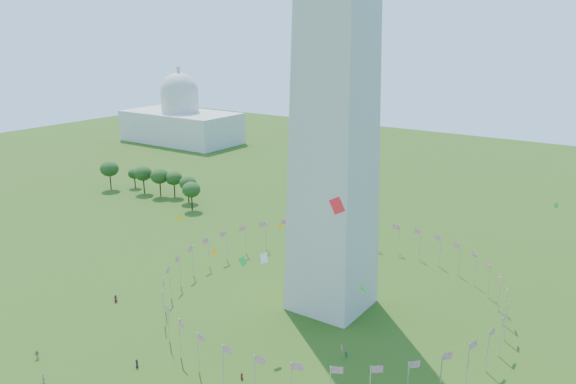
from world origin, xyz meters
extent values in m
cylinder|color=silver|center=(40.00, 50.00, 4.50)|extent=(0.24, 0.24, 9.00)
cylinder|color=silver|center=(39.39, 56.95, 4.50)|extent=(0.24, 0.24, 9.00)
cylinder|color=silver|center=(37.59, 63.68, 4.50)|extent=(0.24, 0.24, 9.00)
cylinder|color=silver|center=(34.64, 70.00, 4.50)|extent=(0.24, 0.24, 9.00)
cylinder|color=silver|center=(30.64, 75.71, 4.50)|extent=(0.24, 0.24, 9.00)
cylinder|color=silver|center=(25.71, 80.64, 4.50)|extent=(0.24, 0.24, 9.00)
cylinder|color=silver|center=(20.00, 84.64, 4.50)|extent=(0.24, 0.24, 9.00)
cylinder|color=silver|center=(13.68, 87.59, 4.50)|extent=(0.24, 0.24, 9.00)
cylinder|color=silver|center=(6.95, 89.39, 4.50)|extent=(0.24, 0.24, 9.00)
cylinder|color=silver|center=(0.00, 90.00, 4.50)|extent=(0.24, 0.24, 9.00)
cylinder|color=silver|center=(-6.95, 89.39, 4.50)|extent=(0.24, 0.24, 9.00)
cylinder|color=silver|center=(-13.68, 87.59, 4.50)|extent=(0.24, 0.24, 9.00)
cylinder|color=silver|center=(-20.00, 84.64, 4.50)|extent=(0.24, 0.24, 9.00)
cylinder|color=silver|center=(-25.71, 80.64, 4.50)|extent=(0.24, 0.24, 9.00)
cylinder|color=silver|center=(-30.64, 75.71, 4.50)|extent=(0.24, 0.24, 9.00)
cylinder|color=silver|center=(-34.64, 70.00, 4.50)|extent=(0.24, 0.24, 9.00)
cylinder|color=silver|center=(-37.59, 63.68, 4.50)|extent=(0.24, 0.24, 9.00)
cylinder|color=silver|center=(-39.39, 56.95, 4.50)|extent=(0.24, 0.24, 9.00)
cylinder|color=silver|center=(-40.00, 50.00, 4.50)|extent=(0.24, 0.24, 9.00)
cylinder|color=silver|center=(-39.39, 43.05, 4.50)|extent=(0.24, 0.24, 9.00)
cylinder|color=silver|center=(-37.59, 36.32, 4.50)|extent=(0.24, 0.24, 9.00)
cylinder|color=silver|center=(-34.64, 30.00, 4.50)|extent=(0.24, 0.24, 9.00)
cylinder|color=silver|center=(-30.64, 24.29, 4.50)|extent=(0.24, 0.24, 9.00)
cylinder|color=silver|center=(-25.71, 19.36, 4.50)|extent=(0.24, 0.24, 9.00)
cylinder|color=silver|center=(-20.00, 15.36, 4.50)|extent=(0.24, 0.24, 9.00)
cylinder|color=silver|center=(-13.68, 12.41, 4.50)|extent=(0.24, 0.24, 9.00)
cylinder|color=silver|center=(-6.95, 10.61, 4.50)|extent=(0.24, 0.24, 9.00)
cylinder|color=silver|center=(0.00, 10.00, 4.50)|extent=(0.24, 0.24, 9.00)
cylinder|color=silver|center=(6.95, 10.61, 4.50)|extent=(0.24, 0.24, 9.00)
cylinder|color=silver|center=(30.64, 24.29, 4.50)|extent=(0.24, 0.24, 9.00)
cylinder|color=silver|center=(34.64, 30.00, 4.50)|extent=(0.24, 0.24, 9.00)
cylinder|color=silver|center=(37.59, 36.32, 4.50)|extent=(0.24, 0.24, 9.00)
cylinder|color=silver|center=(39.39, 43.05, 4.50)|extent=(0.24, 0.24, 9.00)
imported|color=#242424|center=(-18.50, 5.01, 0.91)|extent=(1.07, 1.00, 1.81)
imported|color=#531316|center=(1.26, 13.81, 0.68)|extent=(0.49, 0.69, 1.35)
imported|color=gray|center=(-37.74, -4.47, 0.98)|extent=(1.15, 1.35, 1.96)
imported|color=#183D23|center=(14.33, 31.54, 0.79)|extent=(1.18, 0.97, 1.59)
imported|color=gray|center=(-29.42, -8.49, 0.95)|extent=(0.81, 0.65, 1.91)
imported|color=maroon|center=(-44.77, 21.07, 0.94)|extent=(1.03, 1.11, 1.88)
plane|color=green|center=(18.04, 30.50, 17.03)|extent=(2.25, 1.65, 2.69)
plane|color=red|center=(31.00, -3.49, 45.00)|extent=(1.52, 2.33, 2.02)
plane|color=yellow|center=(-12.67, 13.35, 30.30)|extent=(0.43, 1.72, 1.67)
plane|color=green|center=(-55.89, 48.80, 31.91)|extent=(0.74, 1.57, 1.55)
plane|color=orange|center=(-12.04, 45.72, 19.19)|extent=(1.43, 0.08, 1.43)
plane|color=green|center=(-1.75, 18.58, 22.15)|extent=(1.62, 1.27, 1.85)
plane|color=green|center=(47.60, 44.85, 35.41)|extent=(0.42, 1.13, 1.21)
plane|color=#CC2699|center=(15.68, 27.24, 5.02)|extent=(1.38, 1.33, 1.79)
plane|color=white|center=(-3.20, 27.30, 19.44)|extent=(1.45, 1.72, 2.21)
plane|color=orange|center=(-37.86, 50.06, 5.00)|extent=(1.65, 1.91, 1.69)
ellipsoid|color=#2B551C|center=(-129.21, 87.07, 5.98)|extent=(7.65, 7.65, 11.96)
ellipsoid|color=#2B551C|center=(-122.85, 94.67, 4.14)|extent=(5.30, 5.30, 8.28)
ellipsoid|color=#2B551C|center=(-113.10, 91.07, 5.65)|extent=(7.23, 7.23, 11.30)
ellipsoid|color=#2B551C|center=(-104.02, 91.62, 5.68)|extent=(7.27, 7.27, 11.35)
ellipsoid|color=#2B551C|center=(-98.88, 94.41, 5.24)|extent=(6.71, 6.71, 10.48)
ellipsoid|color=#2B551C|center=(-89.01, 92.21, 5.17)|extent=(6.62, 6.62, 10.34)
ellipsoid|color=#2B551C|center=(-80.81, 85.62, 5.35)|extent=(6.84, 6.84, 10.69)
camera|label=1|loc=(61.87, -58.57, 64.86)|focal=35.00mm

